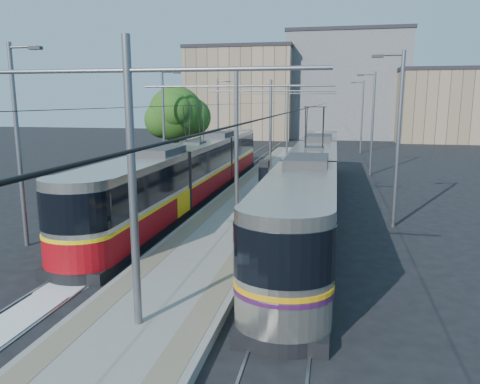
# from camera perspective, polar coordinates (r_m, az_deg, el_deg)

# --- Properties ---
(ground) EXTENTS (160.00, 160.00, 0.00)m
(ground) POSITION_cam_1_polar(r_m,az_deg,el_deg) (16.08, -6.42, -10.22)
(ground) COLOR black
(ground) RESTS_ON ground
(platform) EXTENTS (4.00, 50.00, 0.30)m
(platform) POSITION_cam_1_polar(r_m,az_deg,el_deg) (32.09, 2.91, 0.89)
(platform) COLOR gray
(platform) RESTS_ON ground
(tactile_strip_left) EXTENTS (0.70, 50.00, 0.01)m
(tactile_strip_left) POSITION_cam_1_polar(r_m,az_deg,el_deg) (32.31, 0.37, 1.25)
(tactile_strip_left) COLOR gray
(tactile_strip_left) RESTS_ON platform
(tactile_strip_right) EXTENTS (0.70, 50.00, 0.01)m
(tactile_strip_right) POSITION_cam_1_polar(r_m,az_deg,el_deg) (31.88, 5.49, 1.07)
(tactile_strip_right) COLOR gray
(tactile_strip_right) RESTS_ON platform
(rails) EXTENTS (8.71, 70.00, 0.03)m
(rails) POSITION_cam_1_polar(r_m,az_deg,el_deg) (32.11, 2.91, 0.65)
(rails) COLOR gray
(rails) RESTS_ON ground
(track_arrow) EXTENTS (1.20, 5.00, 0.01)m
(track_arrow) POSITION_cam_1_polar(r_m,az_deg,el_deg) (15.13, -23.52, -12.50)
(track_arrow) COLOR silver
(track_arrow) RESTS_ON ground
(tram_left) EXTENTS (2.43, 28.90, 5.50)m
(tram_left) POSITION_cam_1_polar(r_m,az_deg,el_deg) (28.63, -5.47, 2.77)
(tram_left) COLOR black
(tram_left) RESTS_ON ground
(tram_right) EXTENTS (2.43, 30.92, 5.50)m
(tram_right) POSITION_cam_1_polar(r_m,az_deg,el_deg) (25.50, 8.91, 2.00)
(tram_right) COLOR black
(tram_right) RESTS_ON ground
(catenary) EXTENTS (9.20, 70.00, 7.00)m
(catenary) POSITION_cam_1_polar(r_m,az_deg,el_deg) (28.80, 2.14, 8.49)
(catenary) COLOR slate
(catenary) RESTS_ON platform
(street_lamps) EXTENTS (15.18, 38.22, 8.00)m
(street_lamps) POSITION_cam_1_polar(r_m,az_deg,el_deg) (35.58, 3.96, 8.42)
(street_lamps) COLOR slate
(street_lamps) RESTS_ON ground
(shelter) EXTENTS (0.60, 0.95, 2.07)m
(shelter) POSITION_cam_1_polar(r_m,az_deg,el_deg) (27.68, 2.99, 1.84)
(shelter) COLOR black
(shelter) RESTS_ON platform
(tree) EXTENTS (4.79, 4.43, 6.97)m
(tree) POSITION_cam_1_polar(r_m,az_deg,el_deg) (37.98, -7.32, 9.32)
(tree) COLOR #382314
(tree) RESTS_ON ground
(building_left) EXTENTS (16.32, 12.24, 13.93)m
(building_left) POSITION_cam_1_polar(r_m,az_deg,el_deg) (75.68, 0.34, 11.96)
(building_left) COLOR #9C8369
(building_left) RESTS_ON ground
(building_centre) EXTENTS (18.36, 14.28, 16.24)m
(building_centre) POSITION_cam_1_polar(r_m,az_deg,el_deg) (78.27, 12.78, 12.51)
(building_centre) COLOR slate
(building_centre) RESTS_ON ground
(building_right) EXTENTS (14.28, 10.20, 10.29)m
(building_right) POSITION_cam_1_polar(r_m,az_deg,el_deg) (73.83, 23.85, 9.64)
(building_right) COLOR #9C8369
(building_right) RESTS_ON ground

